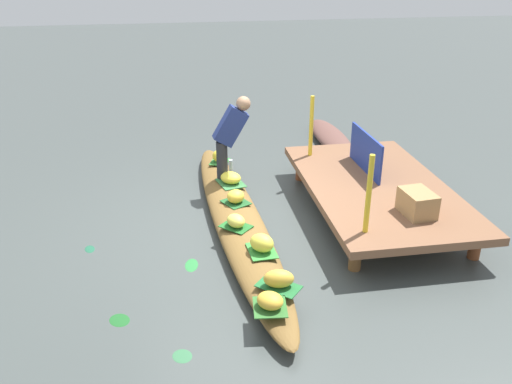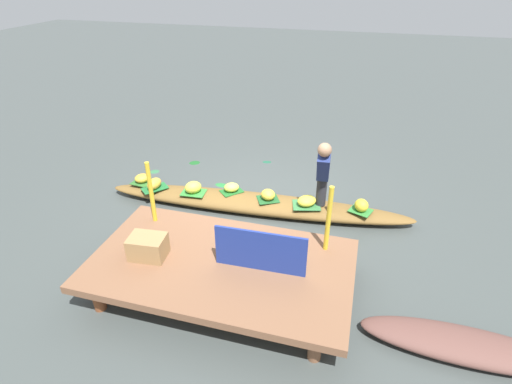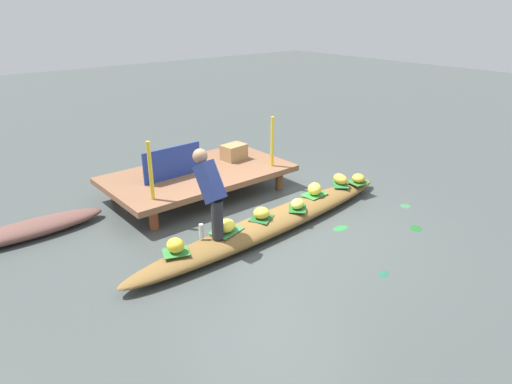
{
  "view_description": "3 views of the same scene",
  "coord_description": "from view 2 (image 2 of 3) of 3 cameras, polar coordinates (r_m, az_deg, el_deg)",
  "views": [
    {
      "loc": [
        6.04,
        -0.76,
        3.31
      ],
      "look_at": [
        0.19,
        0.22,
        0.57
      ],
      "focal_mm": 37.65,
      "sensor_mm": 36.0,
      "label": 1
    },
    {
      "loc": [
        -1.53,
        5.43,
        3.61
      ],
      "look_at": [
        -0.06,
        0.19,
        0.46
      ],
      "focal_mm": 28.09,
      "sensor_mm": 36.0,
      "label": 2
    },
    {
      "loc": [
        -4.1,
        -4.54,
        3.17
      ],
      "look_at": [
        0.19,
        0.63,
        0.36
      ],
      "focal_mm": 31.82,
      "sensor_mm": 36.0,
      "label": 3
    }
  ],
  "objects": [
    {
      "name": "banana_bunch_4",
      "position": [
        6.37,
        14.79,
        -1.84
      ],
      "size": [
        0.29,
        0.3,
        0.2
      ],
      "primitive_type": "ellipsoid",
      "rotation": [
        0.0,
        0.0,
        2.01
      ],
      "color": "yellow",
      "rests_on": "vendor_boat"
    },
    {
      "name": "vendor_boat",
      "position": [
        6.63,
        -0.07,
        -1.62
      ],
      "size": [
        5.13,
        0.92,
        0.24
      ],
      "primitive_type": "ellipsoid",
      "rotation": [
        0.0,
        0.0,
        0.06
      ],
      "color": "brown",
      "rests_on": "ground"
    },
    {
      "name": "leaf_mat_6",
      "position": [
        6.74,
        -3.5,
        0.11
      ],
      "size": [
        0.43,
        0.43,
        0.01
      ],
      "primitive_type": "cube",
      "rotation": [
        0.0,
        0.0,
        0.8
      ],
      "color": "#206326",
      "rests_on": "vendor_boat"
    },
    {
      "name": "drifting_plant_1",
      "position": [
        7.43,
        -4.84,
        0.97
      ],
      "size": [
        0.29,
        0.18,
        0.01
      ],
      "primitive_type": "ellipsoid",
      "rotation": [
        0.0,
        0.0,
        3.03
      ],
      "color": "#277636",
      "rests_on": "ground"
    },
    {
      "name": "banana_bunch_5",
      "position": [
        6.99,
        -14.3,
        1.16
      ],
      "size": [
        0.23,
        0.33,
        0.18
      ],
      "primitive_type": "ellipsoid",
      "rotation": [
        0.0,
        0.0,
        4.56
      ],
      "color": "gold",
      "rests_on": "vendor_boat"
    },
    {
      "name": "dock_platform",
      "position": [
        5.02,
        -5.03,
        -10.37
      ],
      "size": [
        3.2,
        1.8,
        0.42
      ],
      "color": "brown",
      "rests_on": "ground"
    },
    {
      "name": "vendor_person",
      "position": [
        6.02,
        9.55,
        3.16
      ],
      "size": [
        0.22,
        0.54,
        1.18
      ],
      "color": "#28282D",
      "rests_on": "vendor_boat"
    },
    {
      "name": "banana_bunch_1",
      "position": [
        6.46,
        1.73,
        -0.38
      ],
      "size": [
        0.33,
        0.32,
        0.17
      ],
      "primitive_type": "ellipsoid",
      "rotation": [
        0.0,
        0.0,
        2.44
      ],
      "color": "yellow",
      "rests_on": "vendor_boat"
    },
    {
      "name": "banana_bunch_2",
      "position": [
        6.72,
        -8.94,
        0.67
      ],
      "size": [
        0.36,
        0.35,
        0.2
      ],
      "primitive_type": "ellipsoid",
      "rotation": [
        0.0,
        0.0,
        3.88
      ],
      "color": "yellow",
      "rests_on": "vendor_boat"
    },
    {
      "name": "drifting_plant_3",
      "position": [
        8.28,
        1.56,
        4.31
      ],
      "size": [
        0.2,
        0.15,
        0.01
      ],
      "primitive_type": "ellipsoid",
      "rotation": [
        0.0,
        0.0,
        0.24
      ],
      "color": "#1E563C",
      "rests_on": "ground"
    },
    {
      "name": "leaf_mat_2",
      "position": [
        6.77,
        -8.88,
        -0.06
      ],
      "size": [
        0.41,
        0.32,
        0.01
      ],
      "primitive_type": "cube",
      "rotation": [
        0.0,
        0.0,
        0.07
      ],
      "color": "#338635",
      "rests_on": "vendor_boat"
    },
    {
      "name": "railing_post_west",
      "position": [
        4.97,
        10.29,
        -3.82
      ],
      "size": [
        0.06,
        0.06,
        0.91
      ],
      "primitive_type": "cylinder",
      "color": "gold",
      "rests_on": "dock_platform"
    },
    {
      "name": "banana_bunch_6",
      "position": [
        6.7,
        -3.52,
        0.66
      ],
      "size": [
        0.31,
        0.29,
        0.15
      ],
      "primitive_type": "ellipsoid",
      "rotation": [
        0.0,
        0.0,
        0.47
      ],
      "color": "#E9E254",
      "rests_on": "vendor_boat"
    },
    {
      "name": "leaf_mat_4",
      "position": [
        6.42,
        14.67,
        -2.57
      ],
      "size": [
        0.4,
        0.37,
        0.01
      ],
      "primitive_type": "cube",
      "rotation": [
        0.0,
        0.0,
        2.78
      ],
      "color": "#327D35",
      "rests_on": "vendor_boat"
    },
    {
      "name": "drifting_plant_2",
      "position": [
        8.34,
        -8.74,
        4.15
      ],
      "size": [
        0.29,
        0.28,
        0.01
      ],
      "primitive_type": "ellipsoid",
      "rotation": [
        0.0,
        0.0,
        0.62
      ],
      "color": "#1B5723",
      "rests_on": "ground"
    },
    {
      "name": "banana_bunch_0",
      "position": [
        7.25,
        -15.91,
        1.9
      ],
      "size": [
        0.34,
        0.34,
        0.15
      ],
      "primitive_type": "ellipsoid",
      "rotation": [
        0.0,
        0.0,
        2.36
      ],
      "color": "gold",
      "rests_on": "vendor_boat"
    },
    {
      "name": "banana_bunch_3",
      "position": [
        6.36,
        7.24,
        -1.26
      ],
      "size": [
        0.4,
        0.39,
        0.16
      ],
      "primitive_type": "ellipsoid",
      "rotation": [
        0.0,
        0.0,
        0.75
      ],
      "color": "yellow",
      "rests_on": "vendor_boat"
    },
    {
      "name": "leaf_mat_3",
      "position": [
        6.4,
        7.19,
        -1.86
      ],
      "size": [
        0.5,
        0.42,
        0.01
      ],
      "primitive_type": "cube",
      "rotation": [
        0.0,
        0.0,
        0.25
      ],
      "color": "#35743E",
      "rests_on": "vendor_boat"
    },
    {
      "name": "leaf_mat_0",
      "position": [
        7.29,
        -15.84,
        1.4
      ],
      "size": [
        0.37,
        0.34,
        0.01
      ],
      "primitive_type": "cube",
      "rotation": [
        0.0,
        0.0,
        1.46
      ],
      "color": "#2F6A2B",
      "rests_on": "vendor_boat"
    },
    {
      "name": "market_banner",
      "position": [
        4.68,
        0.61,
        -8.42
      ],
      "size": [
        1.09,
        0.06,
        0.54
      ],
      "primitive_type": "cube",
      "rotation": [
        0.0,
        0.0,
        0.03
      ],
      "color": "navy",
      "rests_on": "dock_platform"
    },
    {
      "name": "leaf_mat_5",
      "position": [
        7.03,
        -14.21,
        0.53
      ],
      "size": [
        0.46,
        0.48,
        0.01
      ],
      "primitive_type": "cube",
      "rotation": [
        0.0,
        0.0,
        0.86
      ],
      "color": "#206731",
      "rests_on": "vendor_boat"
    },
    {
      "name": "moored_boat",
      "position": [
        5.01,
        27.58,
        -18.79
      ],
      "size": [
        2.15,
        0.55,
        0.22
      ],
      "primitive_type": "ellipsoid",
      "rotation": [
        0.0,
        0.0,
        -0.01
      ],
      "color": "brown",
      "rests_on": "ground"
    },
    {
      "name": "water_bottle",
      "position": [
        6.28,
        10.54,
        -1.8
      ],
      "size": [
        0.06,
        0.06,
        0.21
      ],
      "primitive_type": "cylinder",
      "color": "silver",
      "rests_on": "vendor_boat"
    },
    {
      "name": "canal_water",
      "position": [
        6.7,
        -0.07,
        -2.5
      ],
      "size": [
        40.0,
        40.0,
        0.0
      ],
      "primitive_type": "plane",
      "color": "#404745",
      "rests_on": "ground"
    },
    {
      "name": "railing_post_east",
      "position": [
        5.62,
        -14.7,
        -0.07
      ],
      "size": [
        0.06,
        0.06,
        0.91
      ],
      "primitive_type": "cylinder",
      "color": "gold",
      "rests_on": "dock_platform"
    },
    {
      "name": "drifting_plant_0",
      "position": [
        8.14,
        -14.24,
        2.85
      ],
      "size": [
        0.25,
        0.24,
        0.01
      ],
      "primitive_type": "ellipsoid",
      "rotation": [
        0.0,
        0.0,
        0.57
      ],
      "color": "#326942",
      "rests_on": "ground"
    },
    {
      "name": "leaf_mat_1",
      "position": [
        6.51,
        1.71,
        -1.02
      ],
      "size": [
        0.43,
        0.41,
        0.01
      ],
      "primitive_type": "cube",
      "rotation": [
        0.0,
        0.0,
        0.48
      ],
      "color": "#205829",
      "rests_on": "vendor_boat"
    },
    {
      "name": "produce_crate",
      "position": [
        5.13,
        -15.15,
        -7.54
      ],
      "size": [
        0.47,
        0.36,
        0.29
      ],
      "primitive_type": "cube",
      "rotation": [
        0.0,
        0.0,
        0.1
      ],
      "color": "#9F7A4C",
      "rests_on": "dock_platform"
    }
  ]
}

